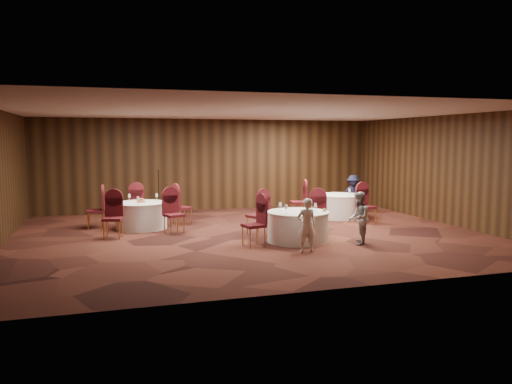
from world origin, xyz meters
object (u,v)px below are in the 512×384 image
object	(u,v)px
table_right	(339,206)
table_main	(298,226)
table_left	(141,215)
man_c	(353,194)
mic_stand	(159,202)
woman_b	(359,218)
woman_a	(306,225)

from	to	relation	value
table_right	table_main	bearing A→B (deg)	-130.41
table_left	man_c	bearing A→B (deg)	8.19
table_main	mic_stand	xyz separation A→B (m)	(-2.78, 5.39, 0.05)
table_main	table_left	size ratio (longest dim) A/B	1.05
table_main	man_c	xyz separation A→B (m)	(3.60, 3.97, 0.27)
table_left	mic_stand	xyz separation A→B (m)	(0.75, 2.45, 0.05)
table_right	mic_stand	distance (m)	5.89
table_right	woman_b	world-z (taller)	woman_b
table_right	woman_a	distance (m)	5.17
man_c	table_main	bearing A→B (deg)	-104.83
woman_b	woman_a	bearing A→B (deg)	-45.66
table_main	table_left	bearing A→B (deg)	140.20
table_main	woman_a	size ratio (longest dim) A/B	1.25
table_main	table_left	world-z (taller)	same
table_main	mic_stand	bearing A→B (deg)	117.26
table_left	man_c	xyz separation A→B (m)	(7.13, 1.03, 0.27)
table_right	man_c	xyz separation A→B (m)	(0.94, 0.84, 0.27)
table_right	table_left	bearing A→B (deg)	-178.26
mic_stand	table_right	bearing A→B (deg)	-22.59
woman_b	man_c	world-z (taller)	man_c
table_main	table_right	distance (m)	4.11
table_left	man_c	size ratio (longest dim) A/B	1.12
table_main	man_c	world-z (taller)	man_c
mic_stand	woman_b	size ratio (longest dim) A/B	1.19
mic_stand	woman_a	bearing A→B (deg)	-68.81
table_right	man_c	world-z (taller)	man_c
table_main	woman_b	distance (m)	1.47
man_c	mic_stand	bearing A→B (deg)	-165.19
man_c	woman_b	bearing A→B (deg)	-89.13
woman_b	mic_stand	bearing A→B (deg)	-117.75
woman_a	woman_b	xyz separation A→B (m)	(1.52, 0.43, 0.03)
table_main	woman_b	xyz separation A→B (m)	(1.27, -0.71, 0.25)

